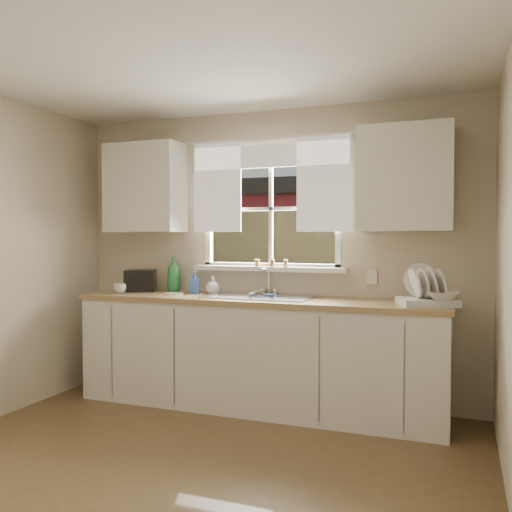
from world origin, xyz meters
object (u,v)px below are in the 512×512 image
at_px(soap_bottle_a, 174,274).
at_px(dish_rack, 427,294).
at_px(cup, 120,288).
at_px(black_appliance, 140,280).

bearing_deg(soap_bottle_a, dish_rack, -23.45).
xyz_separation_m(dish_rack, soap_bottle_a, (-2.22, 0.25, 0.08)).
height_order(dish_rack, cup, dish_rack).
xyz_separation_m(cup, black_appliance, (0.06, 0.23, 0.06)).
xyz_separation_m(dish_rack, black_appliance, (-2.51, 0.16, 0.02)).
xyz_separation_m(dish_rack, cup, (-2.57, -0.07, -0.04)).
bearing_deg(dish_rack, cup, -178.49).
distance_m(soap_bottle_a, cup, 0.49).
relative_size(dish_rack, soap_bottle_a, 1.46).
relative_size(cup, black_appliance, 0.40).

